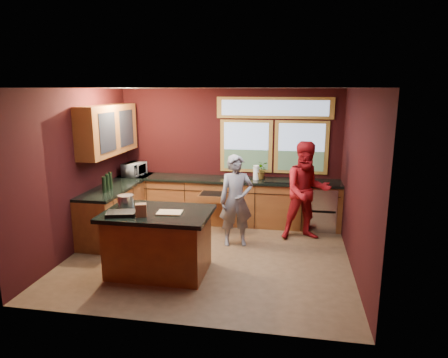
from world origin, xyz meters
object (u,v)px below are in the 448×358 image
(person_grey, at_px, (236,201))
(stock_pot, at_px, (126,201))
(cutting_board, at_px, (170,213))
(island, at_px, (159,242))
(person_red, at_px, (307,191))

(person_grey, distance_m, stock_pot, 1.90)
(person_grey, height_order, cutting_board, person_grey)
(cutting_board, relative_size, stock_pot, 1.46)
(island, xyz_separation_m, cutting_board, (0.20, -0.05, 0.48))
(island, height_order, person_grey, person_grey)
(person_red, xyz_separation_m, stock_pot, (-2.73, -1.62, 0.14))
(island, xyz_separation_m, person_red, (2.18, 1.77, 0.42))
(person_red, bearing_deg, cutting_board, -151.17)
(cutting_board, xyz_separation_m, stock_pot, (-0.75, 0.20, 0.08))
(person_grey, relative_size, stock_pot, 6.66)
(person_grey, xyz_separation_m, stock_pot, (-1.52, -1.12, 0.24))
(island, relative_size, stock_pot, 6.46)
(person_red, height_order, cutting_board, person_red)
(island, bearing_deg, cutting_board, -14.04)
(person_grey, bearing_deg, island, -143.40)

